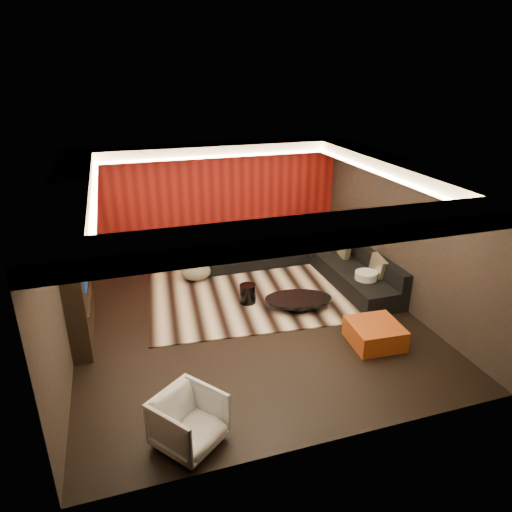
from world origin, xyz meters
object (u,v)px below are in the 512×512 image
object	(u,v)px
drum_stool	(248,294)
orange_ottoman	(375,334)
sectional_sofa	(300,260)
coffee_table	(298,303)
armchair	(189,421)
white_side_table	(365,285)

from	to	relation	value
drum_stool	orange_ottoman	bearing A→B (deg)	-50.48
orange_ottoman	sectional_sofa	world-z (taller)	sectional_sofa
coffee_table	armchair	bearing A→B (deg)	-133.13
white_side_table	orange_ottoman	size ratio (longest dim) A/B	0.67
coffee_table	orange_ottoman	distance (m)	1.67
white_side_table	sectional_sofa	xyz separation A→B (m)	(-0.77, 1.57, -0.01)
orange_ottoman	sectional_sofa	size ratio (longest dim) A/B	0.22
white_side_table	orange_ottoman	distance (m)	1.68
sectional_sofa	white_side_table	bearing A→B (deg)	-64.03
orange_ottoman	sectional_sofa	bearing A→B (deg)	91.36
drum_stool	orange_ottoman	world-z (taller)	drum_stool
white_side_table	orange_ottoman	world-z (taller)	white_side_table
coffee_table	drum_stool	distance (m)	1.00
sectional_sofa	armchair	bearing A→B (deg)	-126.82
coffee_table	orange_ottoman	world-z (taller)	orange_ottoman
white_side_table	armchair	xyz separation A→B (m)	(-4.03, -2.79, 0.07)
orange_ottoman	coffee_table	bearing A→B (deg)	117.61
orange_ottoman	armchair	xyz separation A→B (m)	(-3.34, -1.27, 0.16)
armchair	sectional_sofa	distance (m)	5.45
armchair	sectional_sofa	world-z (taller)	sectional_sofa
coffee_table	sectional_sofa	world-z (taller)	sectional_sofa
drum_stool	armchair	distance (m)	3.67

